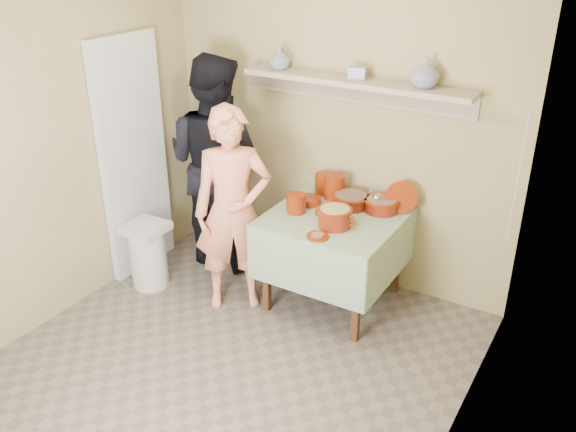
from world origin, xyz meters
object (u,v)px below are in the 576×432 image
Objects in this scene: person_cook at (233,211)px; trash_bin at (148,255)px; serving_table at (335,229)px; cazuela_rice at (335,216)px; person_helper at (215,162)px.

person_cook reaches higher than trash_bin.
serving_table reaches higher than trash_bin.
serving_table is at bearing 114.75° from cazuela_rice.
trash_bin is at bearing -158.28° from serving_table.
serving_table is at bearing -5.82° from person_cook.
person_helper reaches higher than trash_bin.
trash_bin is (-0.77, -0.16, -0.52)m from person_cook.
person_cook is at bearing 11.75° from trash_bin.
serving_table is at bearing 21.72° from trash_bin.
cazuela_rice is at bearing -65.25° from serving_table.
cazuela_rice is (1.30, -0.29, -0.07)m from person_helper.
trash_bin is at bearing -165.07° from cazuela_rice.
person_cook reaches higher than cazuela_rice.
person_helper is at bearing 99.10° from person_cook.
person_cook is at bearing -161.82° from cazuela_rice.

